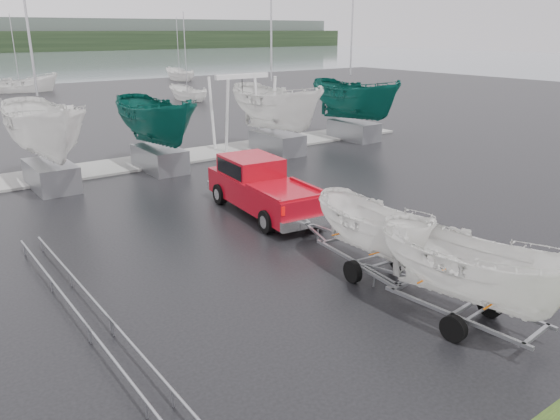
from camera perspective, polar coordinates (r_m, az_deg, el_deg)
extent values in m
plane|color=black|center=(18.64, 6.66, -1.90)|extent=(120.00, 120.00, 0.00)
cube|color=#999993|center=(29.09, -11.06, 5.37)|extent=(30.00, 3.00, 0.12)
cube|color=#9C0815|center=(19.85, -1.66, 1.84)|extent=(2.50, 5.81, 0.92)
cube|color=#9C0815|center=(20.53, -3.07, 4.49)|extent=(2.02, 2.41, 0.83)
cube|color=black|center=(20.51, -3.07, 4.62)|extent=(2.02, 2.17, 0.53)
cube|color=silver|center=(17.61, 2.89, -1.35)|extent=(1.97, 0.37, 0.34)
cylinder|color=black|center=(21.15, -6.27, 1.69)|extent=(0.37, 0.80, 0.78)
cylinder|color=black|center=(21.94, -1.88, 2.40)|extent=(0.37, 0.80, 0.78)
cylinder|color=black|center=(18.00, -1.36, -1.20)|extent=(0.37, 0.80, 0.78)
cylinder|color=black|center=(18.92, 3.52, -0.25)|extent=(0.37, 0.80, 0.78)
cube|color=gray|center=(14.92, 7.91, -5.40)|extent=(0.44, 3.59, 0.08)
cube|color=gray|center=(15.58, 11.10, -4.52)|extent=(0.44, 3.59, 0.08)
cylinder|color=gray|center=(15.16, 10.00, -5.72)|extent=(1.60, 0.24, 0.08)
cylinder|color=black|center=(14.69, 7.60, -6.41)|extent=(0.24, 0.62, 0.60)
cylinder|color=black|center=(15.66, 12.24, -5.07)|extent=(0.24, 0.62, 0.60)
imported|color=white|center=(14.53, 9.99, 2.96)|extent=(1.77, 1.80, 4.27)
cube|color=orange|center=(15.61, 7.77, -2.12)|extent=(1.55, 0.20, 0.03)
cube|color=orange|center=(14.48, 11.68, -4.00)|extent=(1.55, 0.20, 0.03)
cube|color=gray|center=(12.77, 17.55, -10.42)|extent=(0.42, 3.59, 0.08)
cube|color=gray|center=(13.64, 19.98, -8.77)|extent=(0.42, 3.59, 0.08)
cylinder|color=gray|center=(13.19, 19.50, -10.41)|extent=(1.60, 0.23, 0.08)
cylinder|color=black|center=(12.56, 17.67, -11.72)|extent=(0.24, 0.61, 0.60)
cylinder|color=black|center=(13.83, 21.15, -9.22)|extent=(0.24, 0.61, 0.60)
imported|color=white|center=(12.31, 19.93, 0.27)|extent=(1.92, 1.96, 4.67)
cube|color=orange|center=(13.32, 16.07, -6.40)|extent=(1.55, 0.19, 0.03)
cube|color=orange|center=(12.65, 22.22, -8.45)|extent=(1.55, 0.19, 0.03)
cylinder|color=silver|center=(29.34, -5.55, 9.61)|extent=(0.16, 0.58, 3.99)
cylinder|color=silver|center=(30.71, -7.12, 9.94)|extent=(0.16, 0.58, 3.99)
cylinder|color=silver|center=(30.97, -0.72, 10.15)|extent=(0.16, 0.58, 3.99)
cylinder|color=silver|center=(32.27, -2.41, 10.47)|extent=(0.16, 0.58, 3.99)
cube|color=silver|center=(30.57, -3.99, 13.77)|extent=(3.30, 0.25, 0.25)
cube|color=gray|center=(25.01, -22.79, 3.34)|extent=(1.60, 3.20, 1.10)
imported|color=white|center=(24.38, -23.99, 12.60)|extent=(2.65, 2.72, 7.04)
cylinder|color=#B2B2B7|center=(24.82, -25.11, 18.84)|extent=(0.10, 0.10, 7.00)
cube|color=gray|center=(26.74, -12.48, 5.25)|extent=(1.60, 3.20, 1.10)
imported|color=#0B5045|center=(26.17, -13.06, 13.39)|extent=(2.45, 2.52, 6.52)
cube|color=gray|center=(29.91, -0.31, 7.04)|extent=(1.60, 3.20, 1.10)
imported|color=white|center=(29.38, -0.32, 14.88)|extent=(2.66, 2.73, 7.07)
cylinder|color=#B2B2B7|center=(29.75, -0.94, 20.12)|extent=(0.10, 0.10, 7.00)
cube|color=gray|center=(33.96, 7.71, 8.24)|extent=(1.60, 3.20, 1.10)
imported|color=#0B5045|center=(33.50, 8.01, 14.97)|extent=(2.59, 2.66, 6.88)
cylinder|color=#B2B2B7|center=(33.82, 7.60, 19.63)|extent=(0.10, 0.10, 7.00)
cylinder|color=gray|center=(15.34, -21.03, -6.24)|extent=(0.06, 6.50, 0.06)
cylinder|color=gray|center=(15.24, -22.84, -6.64)|extent=(0.06, 6.50, 0.06)
cylinder|color=gray|center=(10.34, -11.20, -17.95)|extent=(0.06, 6.50, 0.06)
cylinder|color=gray|center=(10.19, -13.87, -18.78)|extent=(0.06, 6.50, 0.06)
imported|color=white|center=(66.36, -25.48, 11.06)|extent=(3.73, 3.67, 7.86)
cylinder|color=#B2B2B7|center=(66.09, -25.96, 14.48)|extent=(0.08, 0.08, 8.00)
imported|color=white|center=(54.01, -9.62, 11.27)|extent=(2.26, 2.31, 5.56)
cylinder|color=#B2B2B7|center=(53.68, -9.86, 15.51)|extent=(0.08, 0.08, 8.00)
imported|color=white|center=(76.00, -10.43, 13.21)|extent=(2.53, 2.59, 6.47)
cylinder|color=#B2B2B7|center=(75.77, -10.61, 16.22)|extent=(0.08, 0.08, 8.00)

